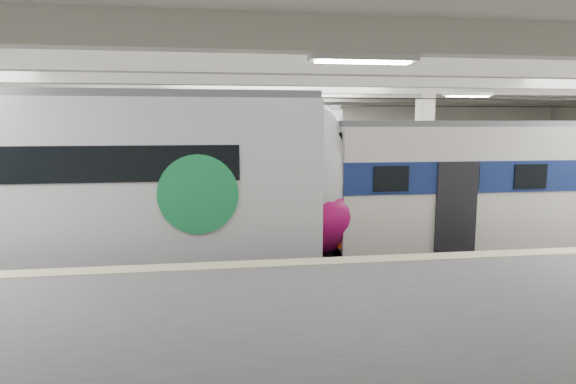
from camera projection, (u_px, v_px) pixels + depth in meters
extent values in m
cube|color=black|center=(296.00, 269.00, 13.54)|extent=(36.00, 24.00, 0.10)
cube|color=silver|center=(296.00, 65.00, 12.75)|extent=(36.00, 24.00, 0.20)
cube|color=beige|center=(262.00, 150.00, 22.94)|extent=(30.00, 0.10, 5.50)
cube|color=beige|center=(527.00, 304.00, 3.35)|extent=(30.00, 0.10, 5.50)
cube|color=#525255|center=(367.00, 360.00, 7.09)|extent=(30.00, 7.00, 1.10)
cube|color=beige|center=(321.00, 261.00, 10.19)|extent=(30.00, 0.50, 0.02)
cube|color=beige|center=(190.00, 163.00, 15.66)|extent=(0.50, 0.50, 5.50)
cube|color=beige|center=(423.00, 160.00, 16.80)|extent=(0.50, 0.50, 5.50)
cube|color=beige|center=(296.00, 76.00, 12.80)|extent=(30.00, 18.00, 0.50)
cube|color=#59544C|center=(296.00, 264.00, 13.52)|extent=(30.00, 1.52, 0.16)
cube|color=#59544C|center=(273.00, 224.00, 18.91)|extent=(30.00, 1.52, 0.16)
cylinder|color=black|center=(296.00, 97.00, 12.87)|extent=(30.00, 0.03, 0.03)
cylinder|color=black|center=(273.00, 105.00, 18.26)|extent=(30.00, 0.03, 0.03)
cube|color=white|center=(310.00, 83.00, 10.88)|extent=(26.00, 8.40, 0.12)
cube|color=silver|center=(48.00, 181.00, 12.25)|extent=(13.70, 3.06, 4.11)
ellipsoid|color=silver|center=(311.00, 177.00, 13.24)|extent=(2.42, 3.00, 4.03)
ellipsoid|color=#A40D55|center=(315.00, 209.00, 13.38)|extent=(2.57, 3.06, 2.47)
cylinder|color=#198A47|center=(198.00, 195.00, 11.31)|extent=(1.90, 0.06, 1.90)
cube|color=#4C4C51|center=(41.00, 95.00, 11.95)|extent=(13.70, 2.51, 0.20)
cube|color=black|center=(53.00, 265.00, 12.56)|extent=(13.70, 2.14, 0.70)
cube|color=silver|center=(530.00, 185.00, 14.23)|extent=(12.03, 2.64, 3.42)
cube|color=navy|center=(531.00, 171.00, 14.18)|extent=(12.07, 2.70, 0.83)
cube|color=red|center=(330.00, 206.00, 13.43)|extent=(0.08, 2.24, 1.88)
cube|color=black|center=(331.00, 154.00, 13.23)|extent=(0.08, 2.11, 1.23)
cube|color=#4C4C51|center=(534.00, 124.00, 13.98)|extent=(12.03, 2.06, 0.16)
cube|color=black|center=(525.00, 246.00, 14.49)|extent=(12.03, 1.85, 0.70)
cube|color=silver|center=(139.00, 165.00, 17.85)|extent=(14.71, 2.98, 3.99)
cube|color=#198A47|center=(138.00, 151.00, 17.78)|extent=(14.76, 3.05, 0.84)
cube|color=#4C4C51|center=(137.00, 107.00, 17.56)|extent=(14.71, 2.46, 0.16)
cube|color=black|center=(142.00, 223.00, 18.16)|extent=(14.71, 2.67, 0.60)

